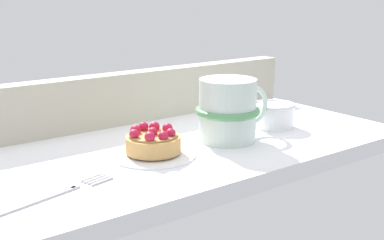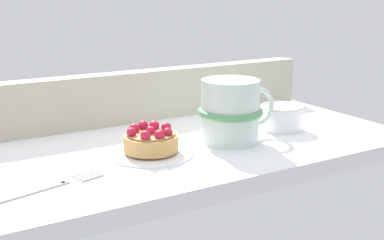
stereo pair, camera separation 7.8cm
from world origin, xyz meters
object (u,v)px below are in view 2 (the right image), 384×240
at_px(dessert_plate, 151,152).
at_px(sugar_bowl, 282,116).
at_px(raspberry_tart, 151,140).
at_px(coffee_mug, 231,111).
at_px(dessert_fork, 41,188).

distance_m(dessert_plate, sugar_bowl, 0.26).
height_order(raspberry_tart, sugar_bowl, raspberry_tart).
relative_size(dessert_plate, sugar_bowl, 1.67).
relative_size(coffee_mug, sugar_bowl, 1.84).
distance_m(dessert_fork, sugar_bowl, 0.45).
bearing_deg(coffee_mug, raspberry_tart, 177.57).
bearing_deg(coffee_mug, sugar_bowl, 6.87).
bearing_deg(sugar_bowl, dessert_fork, -171.39).
distance_m(coffee_mug, dessert_fork, 0.33).
height_order(coffee_mug, dessert_fork, coffee_mug).
xyz_separation_m(dessert_plate, dessert_fork, (-0.18, -0.06, 0.00)).
distance_m(dessert_plate, dessert_fork, 0.19).
bearing_deg(dessert_plate, sugar_bowl, 1.92).
distance_m(raspberry_tart, dessert_fork, 0.19).
bearing_deg(dessert_fork, dessert_plate, 17.92).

